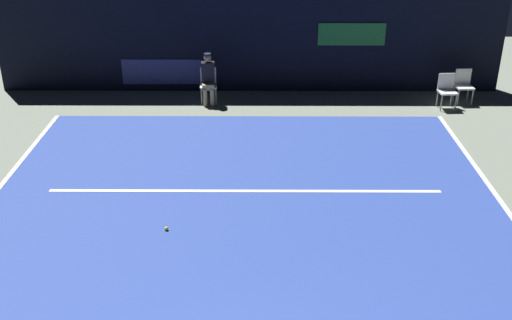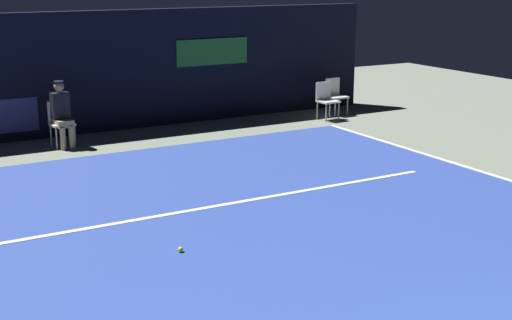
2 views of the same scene
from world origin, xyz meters
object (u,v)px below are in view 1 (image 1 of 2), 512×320
at_px(line_judge_on_chair, 208,78).
at_px(courtside_chair_near, 464,84).
at_px(tennis_ball, 166,229).
at_px(courtside_chair_far, 447,89).

height_order(line_judge_on_chair, courtside_chair_near, line_judge_on_chair).
distance_m(line_judge_on_chair, courtside_chair_near, 6.70).
distance_m(line_judge_on_chair, tennis_ball, 6.36).
bearing_deg(courtside_chair_far, line_judge_on_chair, 177.08).
height_order(courtside_chair_far, tennis_ball, courtside_chair_far).
bearing_deg(line_judge_on_chair, courtside_chair_far, -2.92).
distance_m(courtside_chair_far, tennis_ball, 8.79).
distance_m(courtside_chair_near, courtside_chair_far, 0.68).
height_order(line_judge_on_chair, tennis_ball, line_judge_on_chair).
xyz_separation_m(line_judge_on_chair, courtside_chair_near, (6.70, 0.09, -0.18)).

